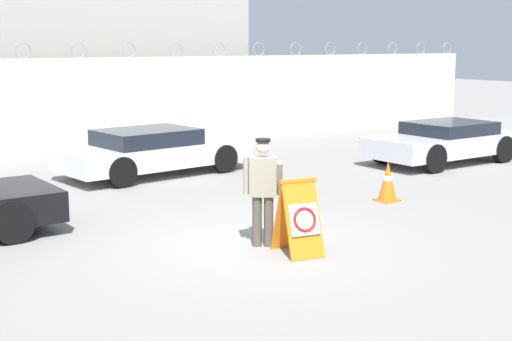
% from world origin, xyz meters
% --- Properties ---
extents(ground_plane, '(90.00, 90.00, 0.00)m').
position_xyz_m(ground_plane, '(0.00, 0.00, 0.00)').
color(ground_plane, gray).
extents(perimeter_wall, '(36.00, 0.30, 3.16)m').
position_xyz_m(perimeter_wall, '(0.00, 11.15, 1.36)').
color(perimeter_wall, silver).
rests_on(perimeter_wall, ground_plane).
extents(building_block, '(9.19, 5.22, 4.80)m').
position_xyz_m(building_block, '(3.84, 15.00, 2.40)').
color(building_block, '#B2ADA3').
rests_on(building_block, ground_plane).
extents(barricade_sign, '(0.68, 0.83, 1.15)m').
position_xyz_m(barricade_sign, '(0.29, -0.82, 0.57)').
color(barricade_sign, orange).
rests_on(barricade_sign, ground_plane).
extents(security_guard, '(0.53, 0.61, 1.69)m').
position_xyz_m(security_guard, '(0.10, -0.17, 0.93)').
color(security_guard, '#514C42').
rests_on(security_guard, ground_plane).
extents(traffic_cone_near, '(0.42, 0.42, 0.81)m').
position_xyz_m(traffic_cone_near, '(4.02, 1.03, 0.40)').
color(traffic_cone_near, orange).
rests_on(traffic_cone_near, ground_plane).
extents(parked_car_rear_sedan, '(4.75, 2.27, 1.12)m').
position_xyz_m(parked_car_rear_sedan, '(1.50, 6.31, 0.58)').
color(parked_car_rear_sedan, black).
rests_on(parked_car_rear_sedan, ground_plane).
extents(parked_car_far_side, '(4.36, 1.96, 1.08)m').
position_xyz_m(parked_car_far_side, '(8.59, 3.48, 0.58)').
color(parked_car_far_side, black).
rests_on(parked_car_far_side, ground_plane).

